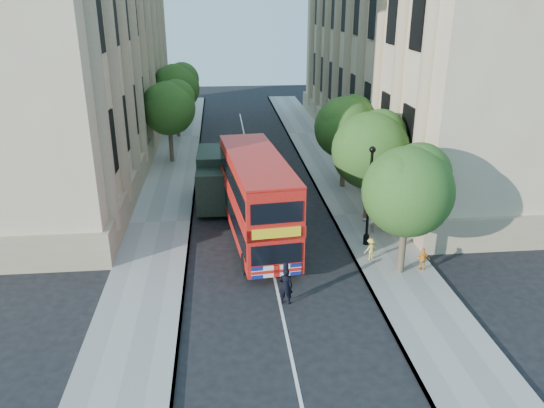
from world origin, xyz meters
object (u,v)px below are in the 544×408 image
object	(u,v)px
lamp_post	(369,200)
box_van	(217,181)
police_constable	(286,286)
double_decker_bus	(257,197)
woman_pedestrian	(369,219)

from	to	relation	value
lamp_post	box_van	world-z (taller)	lamp_post
lamp_post	police_constable	xyz separation A→B (m)	(-4.77, -5.00, -1.69)
double_decker_bus	lamp_post	bearing A→B (deg)	-18.42
lamp_post	woman_pedestrian	world-z (taller)	lamp_post
double_decker_bus	box_van	xyz separation A→B (m)	(-2.02, 5.40, -0.89)
lamp_post	box_van	xyz separation A→B (m)	(-7.52, 6.62, -0.94)
double_decker_bus	police_constable	world-z (taller)	double_decker_bus
police_constable	woman_pedestrian	world-z (taller)	woman_pedestrian
lamp_post	box_van	size ratio (longest dim) A/B	0.91
woman_pedestrian	police_constable	bearing A→B (deg)	25.82
box_van	woman_pedestrian	xyz separation A→B (m)	(8.00, -5.21, -0.67)
lamp_post	police_constable	bearing A→B (deg)	-133.64
lamp_post	double_decker_bus	size ratio (longest dim) A/B	0.52
box_van	woman_pedestrian	world-z (taller)	box_van
double_decker_bus	woman_pedestrian	size ratio (longest dim) A/B	6.28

